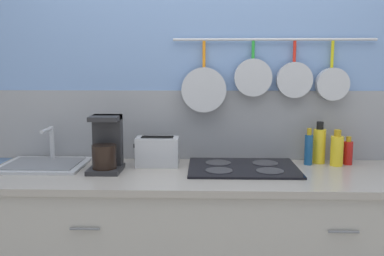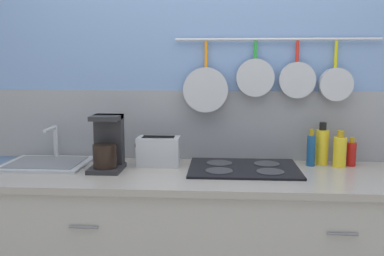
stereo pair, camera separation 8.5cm
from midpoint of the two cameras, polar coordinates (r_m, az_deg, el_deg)
The scene contains 11 objects.
wall_back at distance 2.57m, azimuth 1.73°, elevation 4.13°, with size 7.20×0.16×2.60m.
cabinet_base at distance 2.43m, azimuth 1.58°, elevation -16.72°, with size 2.39×0.63×0.86m.
countertop at distance 2.27m, azimuth 1.63°, elevation -6.42°, with size 2.43×0.66×0.03m.
sink_basin at distance 2.57m, azimuth -20.01°, elevation -4.43°, with size 0.46×0.39×0.21m.
coffee_maker at distance 2.35m, azimuth -12.36°, elevation -2.56°, with size 0.17×0.21×0.30m.
toaster at distance 2.42m, azimuth -5.62°, elevation -3.13°, with size 0.25×0.13×0.17m.
cooktop at distance 2.36m, azimuth 5.79°, elevation -5.29°, with size 0.59×0.44×0.01m.
bottle_vinegar at distance 2.51m, azimuth 14.36°, elevation -2.70°, with size 0.05×0.05×0.21m.
bottle_dish_soap at distance 2.56m, azimuth 15.70°, elevation -2.18°, with size 0.07×0.07×0.24m.
bottle_hot_sauce at distance 2.53m, azimuth 17.85°, elevation -2.79°, with size 0.07×0.07×0.21m.
bottle_olive_oil at distance 2.58m, azimuth 19.21°, elevation -3.06°, with size 0.05×0.05×0.16m.
Camera 1 is at (-0.04, -2.20, 1.47)m, focal length 40.00 mm.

